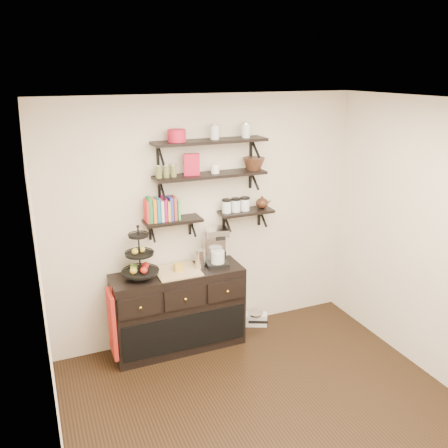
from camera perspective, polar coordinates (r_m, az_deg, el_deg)
floor at (r=4.48m, az=6.74°, el=-22.94°), size 3.50×3.50×0.00m
ceiling at (r=3.39m, az=8.46°, el=14.00°), size 3.50×3.50×0.02m
back_wall at (r=5.21m, az=-2.12°, el=0.45°), size 3.50×0.02×2.70m
left_wall at (r=3.30m, az=-20.44°, el=-11.77°), size 0.02×3.50×2.70m
shelf_top at (r=4.89m, az=-1.69°, el=9.90°), size 1.20×0.27×0.23m
shelf_mid at (r=4.95m, az=-1.65°, el=5.89°), size 1.20×0.27×0.23m
shelf_low_left at (r=4.95m, az=-6.20°, el=0.35°), size 0.60×0.25×0.23m
shelf_low_right at (r=5.24m, az=2.62°, el=1.44°), size 0.60×0.25×0.23m
cookbooks at (r=4.89m, az=-7.23°, el=1.74°), size 0.36×0.15×0.26m
glass_canisters at (r=5.17m, az=1.44°, el=2.21°), size 0.32×0.10×0.13m
sideboard at (r=5.23m, az=-5.47°, el=-10.24°), size 1.40×0.50×0.92m
fruit_stand at (r=4.88m, az=-10.06°, el=-4.37°), size 0.37×0.37×0.54m
candle at (r=5.02m, az=-5.55°, el=-5.16°), size 0.08×0.08×0.08m
coffee_maker at (r=5.12m, az=-0.98°, el=-2.80°), size 0.26×0.26×0.43m
thermal_carafe at (r=5.05m, az=-2.86°, el=-4.27°), size 0.11×0.11×0.22m
apron at (r=4.99m, az=-13.31°, el=-11.64°), size 0.04×0.30×0.69m
radio at (r=5.81m, az=3.81°, el=-11.29°), size 0.30×0.24×0.16m
recipe_box at (r=4.86m, az=-3.91°, el=7.15°), size 0.17×0.10×0.22m
walnut_bowl at (r=5.13m, az=3.60°, el=7.24°), size 0.24×0.24×0.13m
ramekins at (r=4.96m, az=-1.07°, el=6.68°), size 0.09×0.09×0.10m
teapot at (r=5.30m, az=4.60°, el=2.63°), size 0.21×0.17×0.14m
red_pot at (r=4.76m, az=-5.71°, el=10.54°), size 0.18×0.18×0.12m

